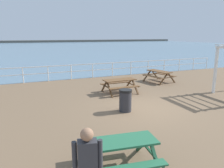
% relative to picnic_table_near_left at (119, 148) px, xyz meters
% --- Properties ---
extents(ground_plane, '(30.00, 24.00, 0.20)m').
position_rel_picnic_table_near_left_xyz_m(ground_plane, '(3.06, 3.69, -0.68)').
color(ground_plane, brown).
extents(sea_band, '(142.00, 90.00, 0.01)m').
position_rel_picnic_table_near_left_xyz_m(sea_band, '(3.06, 56.44, -0.58)').
color(sea_band, slate).
rests_on(sea_band, ground).
extents(distant_shoreline, '(142.00, 6.00, 1.80)m').
position_rel_picnic_table_near_left_xyz_m(distant_shoreline, '(3.06, 99.44, -0.58)').
color(distant_shoreline, '#4C4C47').
rests_on(distant_shoreline, ground).
extents(seaward_railing, '(23.07, 0.07, 1.08)m').
position_rel_picnic_table_near_left_xyz_m(seaward_railing, '(3.06, 11.44, 0.15)').
color(seaward_railing, white).
rests_on(seaward_railing, ground).
extents(picnic_table_near_left, '(1.98, 1.74, 0.80)m').
position_rel_picnic_table_near_left_xyz_m(picnic_table_near_left, '(0.00, 0.00, 0.00)').
color(picnic_table_near_left, '#286B47').
rests_on(picnic_table_near_left, ground).
extents(picnic_table_mid_centre, '(1.84, 1.58, 0.80)m').
position_rel_picnic_table_near_left_xyz_m(picnic_table_mid_centre, '(3.06, 6.55, 0.00)').
color(picnic_table_mid_centre, brown).
rests_on(picnic_table_mid_centre, ground).
extents(picnic_table_far_left, '(1.83, 2.06, 0.80)m').
position_rel_picnic_table_near_left_xyz_m(picnic_table_far_left, '(6.80, 8.15, 0.00)').
color(picnic_table_far_left, brown).
rests_on(picnic_table_far_left, ground).
extents(visitor, '(0.52, 0.29, 1.66)m').
position_rel_picnic_table_near_left_xyz_m(visitor, '(-1.04, -0.95, 0.36)').
color(visitor, '#4C4233').
rests_on(visitor, ground).
extents(litter_bin, '(0.55, 0.55, 0.95)m').
position_rel_picnic_table_near_left_xyz_m(litter_bin, '(2.01, 3.70, -0.10)').
color(litter_bin, '#2D2D33').
rests_on(litter_bin, ground).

